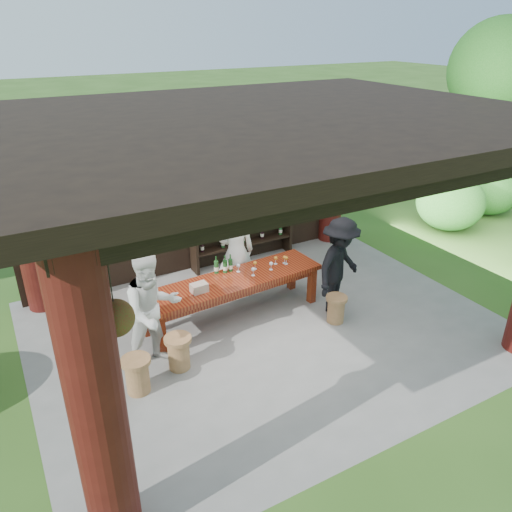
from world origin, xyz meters
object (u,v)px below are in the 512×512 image
stool_near_left (179,352)px  stool_far_left (137,374)px  stool_near_right (336,308)px  wine_shelf (243,217)px  guest_man (339,267)px  tasting_table (233,285)px  guest_woman (153,311)px  napkin_basket (199,288)px  host (236,252)px

stool_near_left → stool_far_left: 0.71m
stool_near_left → stool_near_right: bearing=-2.3°
wine_shelf → guest_man: 2.63m
wine_shelf → stool_far_left: wine_shelf is taller
tasting_table → guest_man: 1.82m
stool_near_right → guest_woman: (-3.01, 0.37, 0.66)m
stool_far_left → napkin_basket: size_ratio=2.06×
host → guest_woman: (-1.95, -1.21, 0.01)m
tasting_table → stool_far_left: tasting_table is taller
tasting_table → napkin_basket: bearing=-168.9°
host → stool_far_left: bearing=50.1°
guest_woman → napkin_basket: bearing=19.6°
stool_near_right → napkin_basket: size_ratio=1.84×
host → guest_woman: guest_woman is taller
tasting_table → stool_far_left: (-2.00, -1.05, -0.35)m
wine_shelf → stool_near_left: 3.77m
guest_man → napkin_basket: bearing=143.1°
stool_near_left → napkin_basket: napkin_basket is taller
wine_shelf → guest_man: (0.49, -2.58, -0.13)m
stool_near_left → guest_woman: (-0.25, 0.26, 0.63)m
wine_shelf → napkin_basket: wine_shelf is taller
host → guest_man: (1.29, -1.31, -0.03)m
guest_man → napkin_basket: (-2.33, 0.55, -0.05)m
guest_woman → stool_far_left: bearing=-139.3°
stool_near_right → napkin_basket: (-2.11, 0.82, 0.57)m
host → napkin_basket: bearing=51.0°
tasting_table → stool_near_right: 1.77m
guest_woman → stool_near_left: bearing=-53.2°
stool_near_right → guest_woman: size_ratio=0.26×
guest_woman → wine_shelf: bearing=35.2°
stool_far_left → guest_man: (3.67, 0.37, 0.58)m
stool_near_left → guest_man: bearing=3.0°
host → guest_man: size_ratio=1.04×
tasting_table → guest_woman: guest_woman is taller
tasting_table → napkin_basket: napkin_basket is taller
napkin_basket → host: bearing=36.2°
stool_near_right → stool_far_left: 3.44m
wine_shelf → guest_woman: size_ratio=1.23×
tasting_table → host: (0.38, 0.63, 0.27)m
stool_near_left → host: 2.33m
wine_shelf → napkin_basket: (-1.84, -2.03, -0.17)m
tasting_table → stool_far_left: size_ratio=5.94×
tasting_table → host: 0.79m
wine_shelf → napkin_basket: size_ratio=8.63×
tasting_table → guest_woman: bearing=-159.7°
guest_woman → guest_man: 3.24m
stool_far_left → stool_near_left: bearing=17.4°
stool_near_left → guest_man: guest_man is taller
stool_near_left → napkin_basket: 1.11m
tasting_table → stool_near_left: tasting_table is taller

